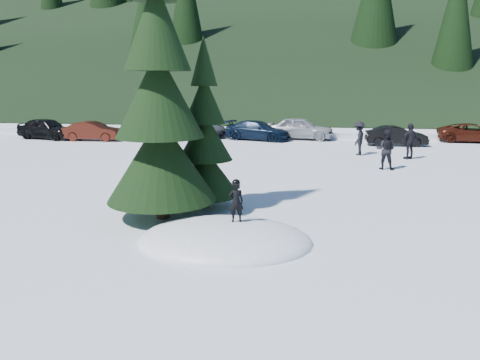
# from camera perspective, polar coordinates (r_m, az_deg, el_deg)

# --- Properties ---
(ground) EXTENTS (200.00, 200.00, 0.00)m
(ground) POSITION_cam_1_polar(r_m,az_deg,el_deg) (12.03, -1.83, -7.49)
(ground) COLOR white
(ground) RESTS_ON ground
(snow_mound) EXTENTS (4.48, 3.52, 0.96)m
(snow_mound) POSITION_cam_1_polar(r_m,az_deg,el_deg) (12.03, -1.83, -7.49)
(snow_mound) COLOR white
(snow_mound) RESTS_ON ground
(forest_hillside) EXTENTS (200.00, 60.00, 25.00)m
(forest_hillside) POSITION_cam_1_polar(r_m,az_deg,el_deg) (65.73, 6.83, 19.39)
(forest_hillside) COLOR black
(forest_hillside) RESTS_ON ground
(spruce_tall) EXTENTS (3.20, 3.20, 8.60)m
(spruce_tall) POSITION_cam_1_polar(r_m,az_deg,el_deg) (13.64, -9.83, 8.93)
(spruce_tall) COLOR #311F10
(spruce_tall) RESTS_ON ground
(spruce_short) EXTENTS (2.20, 2.20, 5.37)m
(spruce_short) POSITION_cam_1_polar(r_m,az_deg,el_deg) (14.83, -4.30, 4.59)
(spruce_short) COLOR #311F10
(spruce_short) RESTS_ON ground
(child_skier) EXTENTS (0.43, 0.35, 1.04)m
(child_skier) POSITION_cam_1_polar(r_m,az_deg,el_deg) (11.88, -0.47, -2.68)
(child_skier) COLOR black
(child_skier) RESTS_ON snow_mound
(adult_0) EXTENTS (1.05, 0.92, 1.83)m
(adult_0) POSITION_cam_1_polar(r_m,az_deg,el_deg) (22.48, 17.34, 3.56)
(adult_0) COLOR black
(adult_0) RESTS_ON ground
(adult_1) EXTENTS (1.17, 0.94, 1.86)m
(adult_1) POSITION_cam_1_polar(r_m,az_deg,el_deg) (25.83, 20.02, 4.45)
(adult_1) COLOR black
(adult_1) RESTS_ON ground
(adult_2) EXTENTS (1.02, 1.34, 1.84)m
(adult_2) POSITION_cam_1_polar(r_m,az_deg,el_deg) (26.47, 14.28, 4.96)
(adult_2) COLOR black
(adult_2) RESTS_ON ground
(car_0) EXTENTS (4.59, 2.68, 1.47)m
(car_0) POSITION_cam_1_polar(r_m,az_deg,el_deg) (35.48, -22.47, 5.83)
(car_0) COLOR black
(car_0) RESTS_ON ground
(car_1) EXTENTS (3.96, 1.50, 1.29)m
(car_1) POSITION_cam_1_polar(r_m,az_deg,el_deg) (33.46, -17.47, 5.71)
(car_1) COLOR #3B120A
(car_1) RESTS_ON ground
(car_2) EXTENTS (5.84, 4.15, 1.48)m
(car_2) POSITION_cam_1_polar(r_m,az_deg,el_deg) (34.18, -5.97, 6.48)
(car_2) COLOR #4B4E52
(car_2) RESTS_ON ground
(car_3) EXTENTS (4.88, 3.09, 1.32)m
(car_3) POSITION_cam_1_polar(r_m,az_deg,el_deg) (32.22, 2.16, 6.06)
(car_3) COLOR black
(car_3) RESTS_ON ground
(car_4) EXTENTS (4.75, 2.51, 1.54)m
(car_4) POSITION_cam_1_polar(r_m,az_deg,el_deg) (32.86, 7.40, 6.28)
(car_4) COLOR #9EA0A6
(car_4) RESTS_ON ground
(car_5) EXTENTS (3.75, 1.34, 1.23)m
(car_5) POSITION_cam_1_polar(r_m,az_deg,el_deg) (31.00, 18.50, 5.13)
(car_5) COLOR black
(car_5) RESTS_ON ground
(car_6) EXTENTS (4.61, 2.52, 1.23)m
(car_6) POSITION_cam_1_polar(r_m,az_deg,el_deg) (34.71, 26.51, 5.16)
(car_6) COLOR #3F150B
(car_6) RESTS_ON ground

